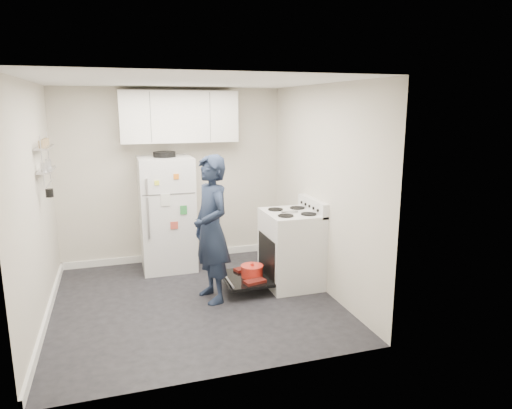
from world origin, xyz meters
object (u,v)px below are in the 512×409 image
object	(u,v)px
electric_range	(290,249)
open_oven_door	(248,275)
person	(211,229)
refrigerator	(167,213)

from	to	relation	value
electric_range	open_oven_door	bearing A→B (deg)	-179.81
person	electric_range	bearing A→B (deg)	86.25
electric_range	refrigerator	world-z (taller)	refrigerator
electric_range	person	world-z (taller)	person
open_oven_door	refrigerator	world-z (taller)	refrigerator
open_oven_door	person	world-z (taller)	person
refrigerator	person	size ratio (longest dim) A/B	0.96
electric_range	open_oven_door	size ratio (longest dim) A/B	1.57
electric_range	refrigerator	bearing A→B (deg)	141.96
open_oven_door	refrigerator	size ratio (longest dim) A/B	0.43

